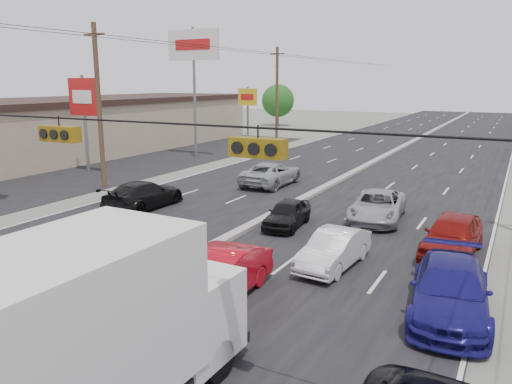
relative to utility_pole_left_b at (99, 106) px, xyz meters
The scene contains 21 objects.
ground 20.18m from the utility_pole_left_b, 50.19° to the right, with size 200.00×200.00×0.00m, color #606356.
road_surface 20.18m from the utility_pole_left_b, 50.19° to the left, with size 20.00×160.00×0.02m, color black.
center_median 20.16m from the utility_pole_left_b, 50.19° to the left, with size 0.50×160.00×0.20m, color gray.
strip_mall 17.03m from the utility_pole_left_b, 143.47° to the left, with size 12.00×42.00×4.60m, color tan.
parking_lot 12.10m from the utility_pole_left_b, 114.23° to the left, with size 10.00×42.00×0.02m, color black.
utility_pole_left_b is the anchor object (origin of this frame).
utility_pole_left_c 25.00m from the utility_pole_left_b, 90.00° to the left, with size 1.60×0.30×10.00m.
traffic_signals 20.45m from the utility_pole_left_b, 47.18° to the right, with size 25.00×0.30×0.54m.
pole_sign_mid 5.41m from the utility_pole_left_b, 146.31° to the left, with size 2.60×0.25×7.00m.
pole_sign_billboard 13.68m from the utility_pole_left_b, 98.75° to the left, with size 5.00×0.25×11.00m.
pole_sign_far 25.25m from the utility_pole_left_b, 97.97° to the left, with size 2.20×0.25×6.00m.
tree_left_far 46.01m from the utility_pole_left_b, 101.92° to the left, with size 4.80×4.80×6.12m.
box_truck 23.74m from the utility_pole_left_b, 45.93° to the right, with size 2.83×7.68×3.87m.
red_sedan 19.15m from the utility_pole_left_b, 34.82° to the right, with size 1.60×4.60×1.51m, color #B20A17.
queue_car_a 14.82m from the utility_pole_left_b, 10.21° to the right, with size 1.47×3.67×1.25m, color black.
queue_car_b 19.16m from the utility_pole_left_b, 19.95° to the right, with size 1.39×4.00×1.32m, color silver.
queue_car_c 17.84m from the utility_pole_left_b, ahead, with size 2.32×5.02×1.40m, color #9A9CA1.
queue_car_d 23.70m from the utility_pole_left_b, 21.20° to the right, with size 2.12×5.23×1.52m, color navy.
queue_car_e 21.75m from the utility_pole_left_b, ahead, with size 1.87×4.64×1.58m, color maroon.
oncoming_near 7.85m from the utility_pole_left_b, 27.10° to the right, with size 2.04×5.01×1.45m, color black.
oncoming_far 11.51m from the utility_pole_left_b, 31.82° to the left, with size 2.45×5.31×1.47m, color #9DA1A5.
Camera 1 is at (10.60, -7.72, 6.60)m, focal length 35.00 mm.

